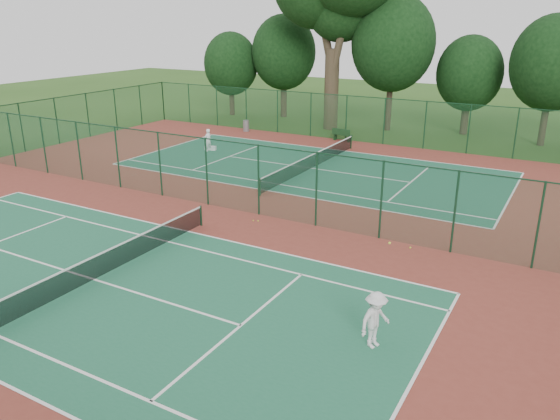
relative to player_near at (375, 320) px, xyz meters
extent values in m
plane|color=#2B5119|center=(-10.41, 8.03, -0.89)|extent=(120.00, 120.00, 0.00)
cube|color=maroon|center=(-10.41, 8.03, -0.89)|extent=(40.00, 36.00, 0.01)
cube|color=#1E6042|center=(-10.41, -0.97, -0.88)|extent=(23.77, 10.97, 0.01)
cube|color=#1B583E|center=(-10.41, 17.03, -0.88)|extent=(23.77, 10.97, 0.01)
cube|color=#184A28|center=(-10.41, 26.03, 0.86)|extent=(40.00, 0.02, 3.50)
cube|color=#163E23|center=(-10.41, 26.03, 2.57)|extent=(40.00, 0.05, 0.05)
cube|color=#18492D|center=(-10.41, 8.03, 0.86)|extent=(40.00, 0.02, 3.50)
cube|color=#153A24|center=(-10.41, 8.03, 2.57)|extent=(40.00, 0.05, 0.05)
cylinder|color=#143720|center=(-10.41, 5.43, -0.41)|extent=(0.10, 0.10, 0.97)
cube|color=black|center=(-10.41, -0.97, -0.41)|extent=(0.02, 12.80, 0.85)
cube|color=silver|center=(-10.41, -0.97, 0.03)|extent=(0.04, 12.80, 0.06)
cylinder|color=#14371D|center=(-10.41, 10.63, -0.41)|extent=(0.10, 0.10, 0.97)
cylinder|color=#14371D|center=(-10.41, 23.43, -0.41)|extent=(0.10, 0.10, 0.97)
cube|color=black|center=(-10.41, 17.03, -0.41)|extent=(0.02, 12.80, 0.85)
cube|color=white|center=(-10.41, 17.03, 0.03)|extent=(0.04, 12.80, 0.06)
imported|color=silver|center=(0.00, 0.00, 0.00)|extent=(1.02, 1.29, 1.75)
imported|color=white|center=(-19.05, 17.63, -0.07)|extent=(0.48, 0.65, 1.61)
cylinder|color=gray|center=(-20.65, 25.13, -0.42)|extent=(0.69, 0.69, 0.93)
cube|color=#113216|center=(-12.67, 25.66, -0.65)|extent=(0.14, 0.43, 0.48)
cube|color=#113216|center=(-11.41, 25.50, -0.65)|extent=(0.14, 0.43, 0.48)
cube|color=#113216|center=(-12.04, 25.58, -0.39)|extent=(1.63, 0.64, 0.05)
cube|color=#113216|center=(-12.06, 25.37, -0.14)|extent=(1.58, 0.25, 0.48)
cube|color=white|center=(-19.11, 17.96, -0.73)|extent=(0.86, 0.48, 0.31)
sphere|color=gold|center=(-8.62, 7.09, -0.85)|extent=(0.06, 0.06, 0.06)
sphere|color=#CCDC33|center=(-1.19, 7.58, -0.85)|extent=(0.08, 0.08, 0.08)
sphere|color=gold|center=(-8.39, 7.16, -0.85)|extent=(0.07, 0.07, 0.07)
cylinder|color=#3A2D1F|center=(-14.93, 29.69, 2.44)|extent=(1.22, 1.22, 6.67)
cylinder|color=#3A2D1F|center=(-15.93, 30.02, 7.44)|extent=(2.26, 0.67, 6.63)
cylinder|color=#3A2D1F|center=(-13.93, 29.46, 7.78)|extent=(2.11, 0.62, 7.20)
sphere|color=black|center=(-14.71, 30.58, 9.11)|extent=(5.78, 5.78, 5.78)
camera|label=1|loc=(4.37, -13.31, 8.22)|focal=35.00mm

